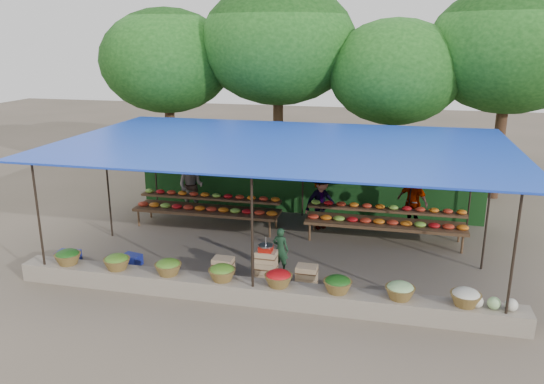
% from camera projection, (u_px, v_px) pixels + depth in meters
% --- Properties ---
extents(ground, '(60.00, 60.00, 0.00)m').
position_uv_depth(ground, '(282.00, 251.00, 13.56)').
color(ground, brown).
rests_on(ground, ground).
extents(stone_curb, '(10.60, 0.55, 0.40)m').
position_uv_depth(stone_curb, '(255.00, 292.00, 10.93)').
color(stone_curb, gray).
rests_on(stone_curb, ground).
extents(stall_canopy, '(10.80, 6.60, 2.82)m').
position_uv_depth(stall_canopy, '(284.00, 148.00, 12.87)').
color(stall_canopy, black).
rests_on(stall_canopy, ground).
extents(produce_baskets, '(8.98, 0.58, 0.34)m').
position_uv_depth(produce_baskets, '(250.00, 275.00, 10.85)').
color(produce_baskets, brown).
rests_on(produce_baskets, stone_curb).
extents(netting_backdrop, '(10.60, 0.06, 2.50)m').
position_uv_depth(netting_backdrop, '(304.00, 174.00, 16.15)').
color(netting_backdrop, '#194619').
rests_on(netting_backdrop, ground).
extents(tree_row, '(16.51, 5.50, 7.12)m').
position_uv_depth(tree_row, '(336.00, 55.00, 17.83)').
color(tree_row, '#381E14').
rests_on(tree_row, ground).
extents(fruit_table_left, '(4.21, 0.95, 0.93)m').
position_uv_depth(fruit_table_left, '(208.00, 206.00, 15.20)').
color(fruit_table_left, '#462B1C').
rests_on(fruit_table_left, ground).
extents(fruit_table_right, '(4.21, 0.95, 0.93)m').
position_uv_depth(fruit_table_right, '(385.00, 219.00, 14.10)').
color(fruit_table_right, '#462B1C').
rests_on(fruit_table_right, ground).
extents(crate_counter, '(2.36, 0.35, 0.77)m').
position_uv_depth(crate_counter, '(265.00, 270.00, 11.69)').
color(crate_counter, tan).
rests_on(crate_counter, ground).
extents(weighing_scale, '(0.31, 0.31, 0.33)m').
position_uv_depth(weighing_scale, '(266.00, 248.00, 11.54)').
color(weighing_scale, '#AC170D').
rests_on(weighing_scale, crate_counter).
extents(vendor_seated, '(0.43, 0.32, 1.07)m').
position_uv_depth(vendor_seated, '(281.00, 250.00, 12.26)').
color(vendor_seated, '#1C3E25').
rests_on(vendor_seated, ground).
extents(customer_left, '(0.86, 0.69, 1.70)m').
position_uv_depth(customer_left, '(191.00, 186.00, 16.36)').
color(customer_left, slate).
rests_on(customer_left, ground).
extents(customer_mid, '(1.18, 1.10, 1.59)m').
position_uv_depth(customer_mid, '(321.00, 202.00, 14.97)').
color(customer_mid, slate).
rests_on(customer_mid, ground).
extents(customer_right, '(1.03, 0.92, 1.68)m').
position_uv_depth(customer_right, '(412.00, 202.00, 14.82)').
color(customer_right, slate).
rests_on(customer_right, ground).
extents(blue_crate_front, '(0.55, 0.42, 0.31)m').
position_uv_depth(blue_crate_front, '(68.00, 257.00, 12.77)').
color(blue_crate_front, navy).
rests_on(blue_crate_front, ground).
extents(blue_crate_back, '(0.50, 0.40, 0.27)m').
position_uv_depth(blue_crate_back, '(132.00, 260.00, 12.69)').
color(blue_crate_back, navy).
rests_on(blue_crate_back, ground).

